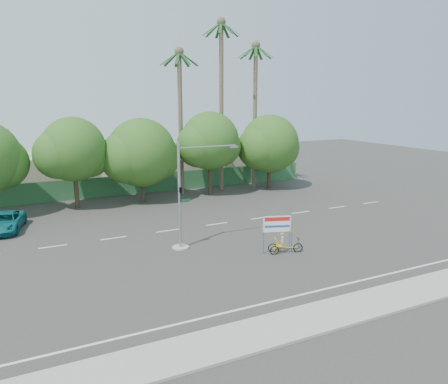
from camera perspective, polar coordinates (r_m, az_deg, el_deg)
name	(u,v)px	position (r m, az deg, el deg)	size (l,w,h in m)	color
ground	(243,262)	(26.50, 2.56, -9.11)	(120.00, 120.00, 0.00)	#33302D
sidewalk_near	(324,316)	(20.81, 12.91, -15.48)	(50.00, 2.40, 0.12)	gray
fence	(143,184)	(45.55, -10.54, 1.06)	(38.00, 0.08, 2.00)	#336B3D
building_left	(34,175)	(48.25, -23.58, 2.07)	(12.00, 8.00, 4.00)	beige
building_right	(198,165)	(52.21, -3.46, 3.54)	(14.00, 8.00, 3.60)	beige
tree_left	(73,152)	(40.17, -19.12, 4.99)	(6.66, 5.60, 8.07)	#473828
tree_center	(141,155)	(41.40, -10.80, 4.81)	(7.62, 6.40, 7.85)	#473828
tree_right	(209,143)	(43.69, -1.91, 6.41)	(6.90, 5.80, 8.36)	#473828
tree_far_right	(269,146)	(47.05, 5.92, 6.04)	(7.38, 6.20, 7.94)	#473828
palm_tall	(221,90)	(45.70, -0.35, 13.24)	(3.73, 3.79, 17.45)	#70604C
palm_mid	(255,100)	(47.58, 4.08, 11.88)	(3.73, 3.79, 15.45)	#70604C
palm_short	(180,106)	(43.92, -5.74, 11.13)	(3.73, 3.79, 14.45)	#70604C
traffic_signal	(184,204)	(28.19, -5.22, -1.61)	(4.72, 1.10, 7.00)	gray
trike_billboard	(281,237)	(27.83, 7.40, -5.89)	(2.49, 1.10, 2.56)	black
pickup_truck	(5,222)	(36.02, -26.72, -3.52)	(2.26, 4.89, 1.36)	#106A73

